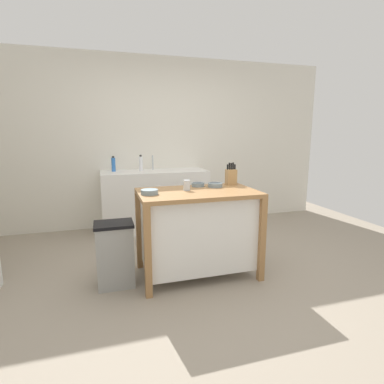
# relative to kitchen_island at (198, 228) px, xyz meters

# --- Properties ---
(ground_plane) EXTENTS (6.53, 6.53, 0.00)m
(ground_plane) POSITION_rel_kitchen_island_xyz_m (0.02, -0.15, -0.50)
(ground_plane) COLOR gray
(ground_plane) RESTS_ON ground
(wall_back) EXTENTS (5.53, 0.10, 2.60)m
(wall_back) POSITION_rel_kitchen_island_xyz_m (0.02, 1.96, 0.80)
(wall_back) COLOR silver
(wall_back) RESTS_ON ground
(kitchen_island) EXTENTS (1.18, 0.71, 0.89)m
(kitchen_island) POSITION_rel_kitchen_island_xyz_m (0.00, 0.00, 0.00)
(kitchen_island) COLOR #9E7042
(kitchen_island) RESTS_ON ground
(knife_block) EXTENTS (0.11, 0.09, 0.25)m
(knife_block) POSITION_rel_kitchen_island_xyz_m (0.47, 0.25, 0.48)
(knife_block) COLOR tan
(knife_block) RESTS_ON kitchen_island
(bowl_ceramic_small) EXTENTS (0.16, 0.16, 0.05)m
(bowl_ceramic_small) POSITION_rel_kitchen_island_xyz_m (-0.49, -0.04, 0.41)
(bowl_ceramic_small) COLOR gray
(bowl_ceramic_small) RESTS_ON kitchen_island
(bowl_stoneware_deep) EXTENTS (0.15, 0.15, 0.05)m
(bowl_stoneware_deep) POSITION_rel_kitchen_island_xyz_m (0.24, 0.15, 0.41)
(bowl_stoneware_deep) COLOR gray
(bowl_stoneware_deep) RESTS_ON kitchen_island
(bowl_ceramic_wide) EXTENTS (0.14, 0.14, 0.04)m
(bowl_ceramic_wide) POSITION_rel_kitchen_island_xyz_m (0.08, 0.24, 0.41)
(bowl_ceramic_wide) COLOR gray
(bowl_ceramic_wide) RESTS_ON kitchen_island
(drinking_cup) EXTENTS (0.07, 0.07, 0.11)m
(drinking_cup) POSITION_rel_kitchen_island_xyz_m (-0.10, 0.05, 0.44)
(drinking_cup) COLOR silver
(drinking_cup) RESTS_ON kitchen_island
(trash_bin) EXTENTS (0.36, 0.28, 0.63)m
(trash_bin) POSITION_rel_kitchen_island_xyz_m (-0.83, -0.01, -0.18)
(trash_bin) COLOR gray
(trash_bin) RESTS_ON ground
(sink_counter) EXTENTS (1.55, 0.60, 0.90)m
(sink_counter) POSITION_rel_kitchen_island_xyz_m (-0.16, 1.61, -0.04)
(sink_counter) COLOR white
(sink_counter) RESTS_ON ground
(sink_faucet) EXTENTS (0.02, 0.02, 0.22)m
(sink_faucet) POSITION_rel_kitchen_island_xyz_m (-0.16, 1.75, 0.52)
(sink_faucet) COLOR #B7BCC1
(sink_faucet) RESTS_ON sink_counter
(bottle_spray_cleaner) EXTENTS (0.06, 0.06, 0.22)m
(bottle_spray_cleaner) POSITION_rel_kitchen_island_xyz_m (-0.75, 1.71, 0.51)
(bottle_spray_cleaner) COLOR blue
(bottle_spray_cleaner) RESTS_ON sink_counter
(bottle_dish_soap) EXTENTS (0.06, 0.06, 0.24)m
(bottle_dish_soap) POSITION_rel_kitchen_island_xyz_m (-0.35, 1.66, 0.52)
(bottle_dish_soap) COLOR white
(bottle_dish_soap) RESTS_ON sink_counter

